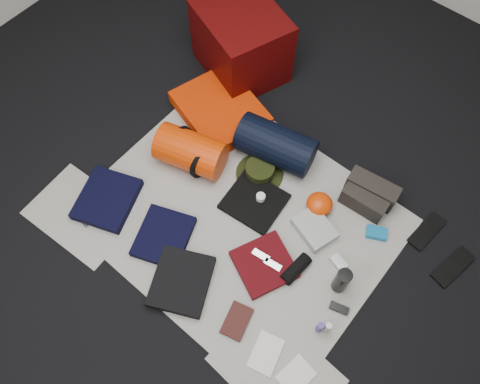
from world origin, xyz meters
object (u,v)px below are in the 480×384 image
Objects in this scene: stuff_sack at (191,151)px; paperback_book at (237,321)px; sleeping_pad at (220,110)px; compact_camera at (339,263)px; red_cabinet at (241,42)px; water_bottle at (342,281)px; navy_duffel at (276,145)px.

paperback_book is (0.81, -0.55, -0.10)m from stuff_sack.
stuff_sack is at bearing -75.10° from sleeping_pad.
stuff_sack is at bearing -162.03° from compact_camera.
compact_camera reaches higher than paperback_book.
sleeping_pad reaches higher than paperback_book.
stuff_sack reaches higher than sleeping_pad.
compact_camera is at bearing 1.58° from stuff_sack.
water_bottle is (1.35, -0.83, -0.12)m from red_cabinet.
red_cabinet reaches higher than stuff_sack.
stuff_sack is 0.87× the size of navy_duffel.
navy_duffel is 0.76m from compact_camera.
red_cabinet is 5.87× the size of compact_camera.
navy_duffel is at bearing 101.95° from paperback_book.
water_bottle is 0.57m from paperback_book.
paperback_book is at bearing -31.34° from red_cabinet.
water_bottle is (1.19, -0.44, 0.05)m from sleeping_pad.
stuff_sack is (0.10, -0.37, 0.07)m from sleeping_pad.
stuff_sack is 2.03× the size of water_bottle.
stuff_sack is 1.10m from water_bottle.
compact_camera is at bearing 124.43° from water_bottle.
navy_duffel is at bearing 171.26° from compact_camera.
sleeping_pad is 5.79× the size of compact_camera.
navy_duffel reaches higher than sleeping_pad.
stuff_sack is (0.25, -0.76, -0.10)m from red_cabinet.
water_bottle reaches higher than sleeping_pad.
red_cabinet reaches higher than sleeping_pad.
stuff_sack reaches higher than paperback_book.
paperback_book is (-0.29, -0.48, -0.08)m from water_bottle.
water_bottle is 1.10× the size of paperback_book.
sleeping_pad is at bearing -48.95° from red_cabinet.
sleeping_pad is at bearing 104.90° from stuff_sack.
sleeping_pad is 1.18m from compact_camera.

